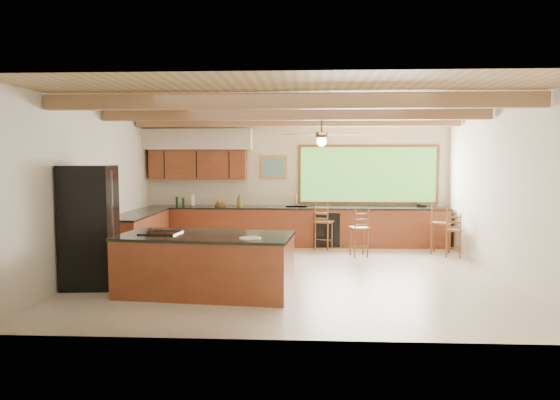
{
  "coord_description": "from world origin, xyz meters",
  "views": [
    {
      "loc": [
        0.2,
        -8.74,
        2.05
      ],
      "look_at": [
        -0.28,
        0.8,
        1.25
      ],
      "focal_mm": 32.0,
      "sensor_mm": 36.0,
      "label": 1
    }
  ],
  "objects": [
    {
      "name": "ground",
      "position": [
        0.0,
        0.0,
        0.0
      ],
      "size": [
        7.2,
        7.2,
        0.0
      ],
      "primitive_type": "plane",
      "color": "beige",
      "rests_on": "ground"
    },
    {
      "name": "counter_run",
      "position": [
        -0.82,
        2.52,
        0.46
      ],
      "size": [
        7.12,
        3.1,
        1.23
      ],
      "color": "brown",
      "rests_on": "ground"
    },
    {
      "name": "bar_stool_b",
      "position": [
        1.33,
        1.61,
        0.59
      ],
      "size": [
        0.43,
        0.43,
        1.0
      ],
      "rotation": [
        0.0,
        0.0,
        0.23
      ],
      "color": "brown",
      "rests_on": "ground"
    },
    {
      "name": "room_shell",
      "position": [
        -0.17,
        0.65,
        2.21
      ],
      "size": [
        7.27,
        6.54,
        3.02
      ],
      "color": "beige",
      "rests_on": "ground"
    },
    {
      "name": "bar_stool_d",
      "position": [
        3.3,
        1.67,
        0.56
      ],
      "size": [
        0.42,
        0.42,
        0.94
      ],
      "rotation": [
        0.0,
        0.0,
        -0.29
      ],
      "color": "brown",
      "rests_on": "ground"
    },
    {
      "name": "island",
      "position": [
        -1.3,
        -1.34,
        0.45
      ],
      "size": [
        2.71,
        1.47,
        0.93
      ],
      "rotation": [
        0.0,
        0.0,
        -0.1
      ],
      "color": "brown",
      "rests_on": "ground"
    },
    {
      "name": "bar_stool_c",
      "position": [
        3.13,
        2.03,
        0.65
      ],
      "size": [
        0.52,
        0.52,
        1.1
      ],
      "rotation": [
        0.0,
        0.0,
        -0.43
      ],
      "color": "brown",
      "rests_on": "ground"
    },
    {
      "name": "bar_stool_a",
      "position": [
        0.62,
        2.39,
        0.62
      ],
      "size": [
        0.48,
        0.48,
        1.04
      ],
      "rotation": [
        0.0,
        0.0,
        -0.37
      ],
      "color": "brown",
      "rests_on": "ground"
    },
    {
      "name": "refrigerator",
      "position": [
        -3.22,
        -1.04,
        0.97
      ],
      "size": [
        0.83,
        0.81,
        1.94
      ],
      "rotation": [
        0.0,
        0.0,
        0.1
      ],
      "color": "black",
      "rests_on": "ground"
    }
  ]
}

